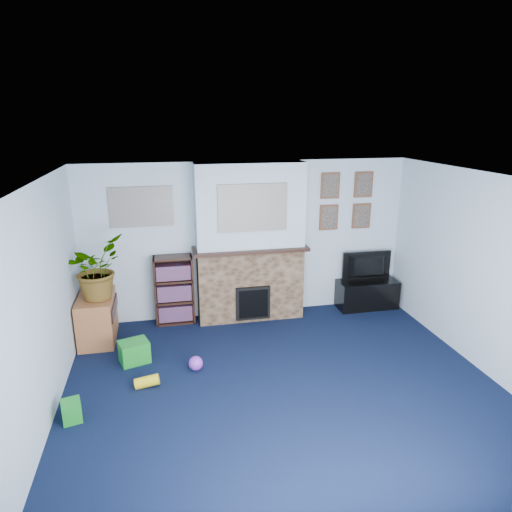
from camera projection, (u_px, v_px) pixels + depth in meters
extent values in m
cube|color=black|center=(285.00, 389.00, 5.27)|extent=(5.00, 4.50, 0.01)
cube|color=white|center=(289.00, 181.00, 4.56)|extent=(5.00, 4.50, 0.01)
cube|color=silver|center=(248.00, 240.00, 7.02)|extent=(5.00, 0.04, 2.40)
cube|color=silver|center=(384.00, 424.00, 2.81)|extent=(5.00, 0.04, 2.40)
cube|color=silver|center=(38.00, 312.00, 4.42)|extent=(0.04, 4.50, 2.40)
cube|color=silver|center=(490.00, 277.00, 5.40)|extent=(0.04, 4.50, 2.40)
cube|color=brown|center=(250.00, 284.00, 7.02)|extent=(1.60, 0.40, 1.10)
cube|color=brown|center=(250.00, 207.00, 6.67)|extent=(1.60, 0.40, 1.30)
cube|color=brown|center=(250.00, 249.00, 6.83)|extent=(1.72, 0.50, 0.05)
cube|color=brown|center=(253.00, 303.00, 6.89)|extent=(0.52, 0.08, 0.52)
cube|color=brown|center=(253.00, 304.00, 6.86)|extent=(0.44, 0.02, 0.44)
cube|color=gray|center=(253.00, 208.00, 6.46)|extent=(1.00, 0.03, 0.68)
cube|color=gray|center=(141.00, 207.00, 6.53)|extent=(0.90, 0.03, 0.58)
cube|color=brown|center=(330.00, 186.00, 7.02)|extent=(0.30, 0.03, 0.40)
cube|color=brown|center=(363.00, 185.00, 7.13)|extent=(0.30, 0.03, 0.40)
cube|color=brown|center=(329.00, 217.00, 7.17)|extent=(0.30, 0.03, 0.40)
cube|color=brown|center=(361.00, 216.00, 7.28)|extent=(0.30, 0.03, 0.40)
cube|color=black|center=(367.00, 294.00, 7.48)|extent=(0.97, 0.41, 0.46)
imported|color=black|center=(368.00, 267.00, 7.36)|extent=(0.82, 0.13, 0.47)
cube|color=black|center=(174.00, 287.00, 6.97)|extent=(0.58, 0.02, 1.05)
cube|color=black|center=(156.00, 291.00, 6.80)|extent=(0.03, 0.28, 1.05)
cube|color=black|center=(193.00, 288.00, 6.90)|extent=(0.03, 0.28, 1.05)
cube|color=black|center=(176.00, 321.00, 7.00)|extent=(0.56, 0.28, 0.03)
cube|color=black|center=(175.00, 301.00, 6.90)|extent=(0.56, 0.28, 0.03)
cube|color=black|center=(174.00, 280.00, 6.81)|extent=(0.56, 0.28, 0.03)
cube|color=black|center=(172.00, 257.00, 6.70)|extent=(0.56, 0.28, 0.03)
cube|color=black|center=(175.00, 312.00, 6.94)|extent=(0.50, 0.22, 0.24)
cube|color=black|center=(174.00, 292.00, 6.85)|extent=(0.50, 0.22, 0.24)
cube|color=black|center=(173.00, 271.00, 6.75)|extent=(0.50, 0.22, 0.22)
cube|color=#A15C33|center=(97.00, 316.00, 6.36)|extent=(0.46, 0.84, 0.65)
imported|color=#26661E|center=(95.00, 268.00, 6.11)|extent=(0.87, 0.93, 0.84)
cube|color=gold|center=(242.00, 243.00, 6.76)|extent=(0.09, 0.06, 0.13)
cylinder|color=#B2BFC6|center=(270.00, 241.00, 6.83)|extent=(0.05, 0.05, 0.14)
sphere|color=gray|center=(209.00, 245.00, 6.66)|extent=(0.12, 0.12, 0.12)
cylinder|color=#198C26|center=(299.00, 241.00, 6.93)|extent=(0.06, 0.06, 0.12)
cube|color=#198C26|center=(134.00, 352.00, 5.82)|extent=(0.42, 0.38, 0.28)
sphere|color=purple|center=(196.00, 363.00, 5.65)|extent=(0.18, 0.18, 0.18)
cube|color=#198C26|center=(72.00, 411.00, 4.69)|extent=(0.23, 0.23, 0.23)
cylinder|color=yellow|center=(147.00, 382.00, 5.30)|extent=(0.29, 0.13, 0.17)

